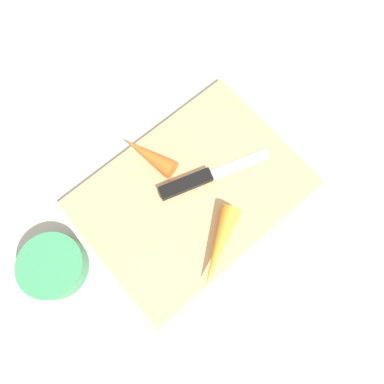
{
  "coord_description": "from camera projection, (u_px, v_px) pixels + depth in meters",
  "views": [
    {
      "loc": [
        0.11,
        0.13,
        0.59
      ],
      "look_at": [
        0.0,
        0.0,
        0.01
      ],
      "focal_mm": 34.03,
      "sensor_mm": 36.0,
      "label": 1
    }
  ],
  "objects": [
    {
      "name": "carrot_short",
      "position": [
        149.0,
        155.0,
        0.6
      ],
      "size": [
        0.06,
        0.1,
        0.03
      ],
      "primitive_type": "cone",
      "rotation": [
        0.0,
        1.57,
        4.99
      ],
      "color": "orange",
      "rests_on": "cutting_board"
    },
    {
      "name": "cutting_board",
      "position": [
        192.0,
        193.0,
        0.61
      ],
      "size": [
        0.36,
        0.26,
        0.01
      ],
      "primitive_type": "cube",
      "color": "tan",
      "rests_on": "ground_plane"
    },
    {
      "name": "carrot_long",
      "position": [
        219.0,
        246.0,
        0.56
      ],
      "size": [
        0.12,
        0.09,
        0.03
      ],
      "primitive_type": "cone",
      "rotation": [
        0.0,
        1.57,
        0.52
      ],
      "color": "orange",
      "rests_on": "cutting_board"
    },
    {
      "name": "knife",
      "position": [
        191.0,
        183.0,
        0.6
      ],
      "size": [
        0.2,
        0.08,
        0.01
      ],
      "rotation": [
        0.0,
        0.0,
        2.83
      ],
      "color": "#B7B7BC",
      "rests_on": "cutting_board"
    },
    {
      "name": "ground_plane",
      "position": [
        192.0,
        194.0,
        0.61
      ],
      "size": [
        1.4,
        1.4,
        0.0
      ],
      "primitive_type": "plane",
      "color": "#ADA8A0"
    },
    {
      "name": "small_bowl",
      "position": [
        53.0,
        266.0,
        0.56
      ],
      "size": [
        0.1,
        0.1,
        0.04
      ],
      "primitive_type": "cylinder",
      "color": "#388C59",
      "rests_on": "ground_plane"
    }
  ]
}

